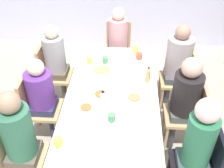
{
  "coord_description": "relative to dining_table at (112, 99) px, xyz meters",
  "views": [
    {
      "loc": [
        2.33,
        0.16,
        2.67
      ],
      "look_at": [
        0.0,
        0.0,
        0.87
      ],
      "focal_mm": 43.56,
      "sensor_mm": 36.0,
      "label": 1
    }
  ],
  "objects": [
    {
      "name": "ground_plane",
      "position": [
        0.0,
        0.0,
        -0.65
      ],
      "size": [
        5.98,
        5.98,
        0.0
      ],
      "primitive_type": "plane",
      "color": "#A19789"
    },
    {
      "name": "dining_table",
      "position": [
        0.0,
        0.0,
        0.0
      ],
      "size": [
        2.11,
        1.03,
        0.72
      ],
      "color": "white",
      "rests_on": "ground_plane"
    },
    {
      "name": "chair_0",
      "position": [
        0.0,
        0.89,
        -0.14
      ],
      "size": [
        0.4,
        0.4,
        0.9
      ],
      "color": "tan",
      "rests_on": "ground_plane"
    },
    {
      "name": "person_0",
      "position": [
        -0.0,
        0.8,
        0.09
      ],
      "size": [
        0.31,
        0.31,
        1.23
      ],
      "color": "#393C43",
      "rests_on": "ground_plane"
    },
    {
      "name": "chair_1",
      "position": [
        0.0,
        -0.89,
        -0.14
      ],
      "size": [
        0.4,
        0.4,
        0.9
      ],
      "color": "tan",
      "rests_on": "ground_plane"
    },
    {
      "name": "person_1",
      "position": [
        0.0,
        -0.8,
        0.04
      ],
      "size": [
        0.31,
        0.31,
        1.14
      ],
      "color": "#353247",
      "rests_on": "ground_plane"
    },
    {
      "name": "chair_2",
      "position": [
        -0.7,
        -0.89,
        -0.14
      ],
      "size": [
        0.4,
        0.4,
        0.9
      ],
      "color": "tan",
      "rests_on": "ground_plane"
    },
    {
      "name": "person_2",
      "position": [
        -0.7,
        -0.8,
        0.06
      ],
      "size": [
        0.3,
        0.3,
        1.2
      ],
      "color": "brown",
      "rests_on": "ground_plane"
    },
    {
      "name": "chair_3",
      "position": [
        -1.43,
        0.0,
        -0.14
      ],
      "size": [
        0.4,
        0.4,
        0.9
      ],
      "color": "tan",
      "rests_on": "ground_plane"
    },
    {
      "name": "person_3",
      "position": [
        -1.34,
        0.0,
        0.05
      ],
      "size": [
        0.3,
        0.3,
        1.19
      ],
      "color": "#343550",
      "rests_on": "ground_plane"
    },
    {
      "name": "chair_4",
      "position": [
        0.7,
        -0.89,
        -0.14
      ],
      "size": [
        0.4,
        0.4,
        0.9
      ],
      "color": "tan",
      "rests_on": "ground_plane"
    },
    {
      "name": "person_4",
      "position": [
        0.7,
        -0.8,
        0.1
      ],
      "size": [
        0.3,
        0.3,
        1.27
      ],
      "color": "brown",
      "rests_on": "ground_plane"
    },
    {
      "name": "chair_5",
      "position": [
        -0.7,
        0.89,
        -0.14
      ],
      "size": [
        0.4,
        0.4,
        0.9
      ],
      "color": "tan",
      "rests_on": "ground_plane"
    },
    {
      "name": "person_5",
      "position": [
        -0.7,
        0.81,
        0.1
      ],
      "size": [
        0.33,
        0.33,
        1.26
      ],
      "color": "#43434A",
      "rests_on": "ground_plane"
    },
    {
      "name": "chair_6",
      "position": [
        0.7,
        0.89,
        -0.14
      ],
      "size": [
        0.4,
        0.4,
        0.9
      ],
      "color": "black",
      "rests_on": "ground_plane"
    },
    {
      "name": "person_6",
      "position": [
        0.7,
        0.8,
        0.11
      ],
      "size": [
        0.3,
        0.3,
        1.29
      ],
      "color": "#38373C",
      "rests_on": "ground_plane"
    },
    {
      "name": "plate_0",
      "position": [
        0.06,
        0.25,
        0.08
      ],
      "size": [
        0.25,
        0.25,
        0.04
      ],
      "color": "white",
      "rests_on": "dining_table"
    },
    {
      "name": "plate_1",
      "position": [
        0.02,
        -0.12,
        0.08
      ],
      "size": [
        0.23,
        0.23,
        0.04
      ],
      "color": "silver",
      "rests_on": "dining_table"
    },
    {
      "name": "plate_2",
      "position": [
        0.25,
        -0.26,
        0.08
      ],
      "size": [
        0.22,
        0.22,
        0.04
      ],
      "color": "silver",
      "rests_on": "dining_table"
    },
    {
      "name": "bowl_0",
      "position": [
        -0.36,
        -0.15,
        0.12
      ],
      "size": [
        0.26,
        0.26,
        0.1
      ],
      "color": "beige",
      "rests_on": "dining_table"
    },
    {
      "name": "cup_0",
      "position": [
        -0.77,
        0.31,
        0.11
      ],
      "size": [
        0.12,
        0.09,
        0.09
      ],
      "color": "#CF5439",
      "rests_on": "dining_table"
    },
    {
      "name": "cup_1",
      "position": [
        0.41,
        0.02,
        0.11
      ],
      "size": [
        0.11,
        0.07,
        0.08
      ],
      "color": "#508B5C",
      "rests_on": "dining_table"
    },
    {
      "name": "cup_2",
      "position": [
        -0.65,
        -0.13,
        0.11
      ],
      "size": [
        0.11,
        0.08,
        0.08
      ],
      "color": "#50915C",
      "rests_on": "dining_table"
    },
    {
      "name": "cup_3",
      "position": [
        0.37,
        0.33,
        0.11
      ],
      "size": [
        0.12,
        0.09,
        0.09
      ],
      "color": "white",
      "rests_on": "dining_table"
    },
    {
      "name": "cup_4",
      "position": [
        -0.95,
        0.26,
        0.11
      ],
      "size": [
        0.12,
        0.09,
        0.09
      ],
      "color": "#ECC255",
      "rests_on": "dining_table"
    },
    {
      "name": "cup_5",
      "position": [
        -0.62,
        -0.34,
        0.11
      ],
      "size": [
        0.11,
        0.07,
        0.08
      ],
      "color": "#E1C64E",
      "rests_on": "dining_table"
    },
    {
      "name": "cup_6",
      "position": [
        0.75,
        -0.44,
        0.11
      ],
      "size": [
        0.12,
        0.08,
        0.08
      ],
      "color": "#E0CD4C",
      "rests_on": "dining_table"
    },
    {
      "name": "bottle_0",
      "position": [
        0.2,
        -0.08,
        0.16
      ],
      "size": [
        0.06,
        0.06,
        0.21
      ],
      "color": "beige",
      "rests_on": "dining_table"
    },
    {
      "name": "bottle_1",
      "position": [
        -0.26,
        0.4,
        0.17
      ],
      "size": [
        0.05,
        0.05,
        0.21
      ],
      "color": "tan",
      "rests_on": "dining_table"
    }
  ]
}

